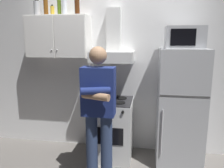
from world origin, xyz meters
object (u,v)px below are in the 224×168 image
range_hood (113,48)px  microwave (184,37)px  bottle_beer_brown (46,7)px  bottle_rum_dark (77,5)px  person_standing (99,111)px  upper_cabinet (59,37)px  refrigerator (180,108)px  bottle_canister_steel (37,8)px  bottle_vodka_clear (64,5)px  stove_oven (111,128)px  bottle_olive_oil (59,7)px  bottle_spice_jar (52,11)px

range_hood → microwave: size_ratio=1.56×
bottle_beer_brown → bottle_rum_dark: (0.48, -0.01, 0.01)m
microwave → bottle_beer_brown: 2.00m
person_standing → upper_cabinet: bearing=135.7°
refrigerator → bottle_canister_steel: bearing=175.5°
bottle_vodka_clear → refrigerator: bearing=-4.2°
refrigerator → bottle_rum_dark: size_ratio=5.49×
bottle_canister_steel → bottle_rum_dark: bearing=-1.0°
upper_cabinet → range_hood: range_hood is taller
range_hood → bottle_rum_dark: bearing=177.0°
person_standing → bottle_vodka_clear: size_ratio=5.42×
range_hood → person_standing: 1.01m
bottle_vodka_clear → bottle_rum_dark: bearing=10.3°
upper_cabinet → stove_oven: size_ratio=1.03×
bottle_rum_dark → bottle_olive_oil: bottle_rum_dark is taller
person_standing → bottle_olive_oil: size_ratio=6.80×
stove_oven → bottle_canister_steel: (-1.13, 0.16, 1.72)m
upper_cabinet → bottle_olive_oil: size_ratio=3.73×
refrigerator → upper_cabinet: bearing=175.9°
stove_oven → bottle_spice_jar: (-0.88, 0.13, 1.68)m
refrigerator → person_standing: person_standing is taller
refrigerator → bottle_olive_oil: 2.21m
refrigerator → microwave: size_ratio=3.33×
stove_oven → range_hood: 1.17m
stove_oven → bottle_spice_jar: size_ratio=5.90×
bottle_rum_dark → bottle_olive_oil: size_ratio=1.21×
person_standing → bottle_rum_dark: bearing=121.5°
stove_oven → range_hood: bearing=90.0°
person_standing → bottle_beer_brown: (-0.94, 0.77, 1.28)m
bottle_vodka_clear → bottle_olive_oil: size_ratio=1.26×
stove_oven → bottle_rum_dark: bearing=163.4°
microwave → range_hood: bearing=173.5°
stove_oven → bottle_spice_jar: bottle_spice_jar is taller
bottle_spice_jar → bottle_vodka_clear: bearing=-1.9°
bottle_beer_brown → stove_oven: bearing=-9.5°
range_hood → bottle_spice_jar: size_ratio=5.06×
bottle_beer_brown → bottle_spice_jar: size_ratio=1.84×
stove_oven → refrigerator: (0.95, 0.00, 0.37)m
microwave → bottle_vodka_clear: (-1.64, 0.10, 0.45)m
stove_oven → person_standing: size_ratio=0.53×
bottle_spice_jar → upper_cabinet: bearing=-1.5°
range_hood → bottle_beer_brown: bottle_beer_brown is taller
stove_oven → refrigerator: bearing=0.0°
person_standing → bottle_spice_jar: size_ratio=11.07×
microwave → bottle_vodka_clear: size_ratio=1.59×
bottle_beer_brown → bottle_olive_oil: 0.21m
refrigerator → person_standing: 1.17m
person_standing → bottle_rum_dark: bottle_rum_dark is taller
upper_cabinet → microwave: size_ratio=1.88×
bottle_olive_oil → stove_oven: bearing=-11.4°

